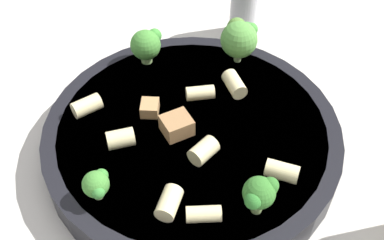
{
  "coord_description": "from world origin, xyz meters",
  "views": [
    {
      "loc": [
        0.06,
        -0.3,
        0.36
      ],
      "look_at": [
        0.0,
        0.0,
        0.04
      ],
      "focal_mm": 45.0,
      "sensor_mm": 36.0,
      "label": 1
    }
  ],
  "objects_px": {
    "rigatoni_1": "(121,139)",
    "rigatoni_2": "(88,104)",
    "rigatoni_3": "(202,93)",
    "broccoli_floret_2": "(260,193)",
    "chicken_chunk_0": "(150,108)",
    "rigatoni_0": "(204,151)",
    "rigatoni_5": "(204,214)",
    "pepper_shaker": "(244,0)",
    "broccoli_floret_3": "(147,44)",
    "rigatoni_4": "(234,84)",
    "broccoli_floret_0": "(240,37)",
    "rigatoni_6": "(164,202)",
    "pasta_bowl": "(192,136)",
    "broccoli_floret_1": "(97,184)",
    "rigatoni_7": "(282,171)",
    "chicken_chunk_1": "(177,125)"
  },
  "relations": [
    {
      "from": "rigatoni_0",
      "to": "rigatoni_5",
      "type": "xyz_separation_m",
      "value": [
        0.01,
        -0.06,
        -0.0
      ]
    },
    {
      "from": "broccoli_floret_3",
      "to": "chicken_chunk_0",
      "type": "bearing_deg",
      "value": -73.47
    },
    {
      "from": "rigatoni_6",
      "to": "rigatoni_0",
      "type": "bearing_deg",
      "value": 70.25
    },
    {
      "from": "broccoli_floret_0",
      "to": "rigatoni_6",
      "type": "height_order",
      "value": "broccoli_floret_0"
    },
    {
      "from": "broccoli_floret_3",
      "to": "broccoli_floret_2",
      "type": "bearing_deg",
      "value": -50.55
    },
    {
      "from": "broccoli_floret_3",
      "to": "rigatoni_4",
      "type": "distance_m",
      "value": 0.1
    },
    {
      "from": "broccoli_floret_3",
      "to": "rigatoni_1",
      "type": "distance_m",
      "value": 0.12
    },
    {
      "from": "pepper_shaker",
      "to": "broccoli_floret_2",
      "type": "bearing_deg",
      "value": -80.34
    },
    {
      "from": "rigatoni_2",
      "to": "rigatoni_5",
      "type": "relative_size",
      "value": 0.98
    },
    {
      "from": "rigatoni_2",
      "to": "broccoli_floret_2",
      "type": "bearing_deg",
      "value": -25.14
    },
    {
      "from": "rigatoni_1",
      "to": "chicken_chunk_0",
      "type": "relative_size",
      "value": 1.28
    },
    {
      "from": "rigatoni_3",
      "to": "rigatoni_5",
      "type": "relative_size",
      "value": 0.99
    },
    {
      "from": "rigatoni_0",
      "to": "rigatoni_3",
      "type": "height_order",
      "value": "rigatoni_0"
    },
    {
      "from": "rigatoni_3",
      "to": "rigatoni_5",
      "type": "distance_m",
      "value": 0.14
    },
    {
      "from": "broccoli_floret_1",
      "to": "rigatoni_7",
      "type": "height_order",
      "value": "broccoli_floret_1"
    },
    {
      "from": "broccoli_floret_2",
      "to": "chicken_chunk_0",
      "type": "height_order",
      "value": "broccoli_floret_2"
    },
    {
      "from": "broccoli_floret_2",
      "to": "chicken_chunk_0",
      "type": "bearing_deg",
      "value": 141.55
    },
    {
      "from": "broccoli_floret_3",
      "to": "broccoli_floret_0",
      "type": "bearing_deg",
      "value": 13.62
    },
    {
      "from": "rigatoni_3",
      "to": "rigatoni_7",
      "type": "distance_m",
      "value": 0.12
    },
    {
      "from": "rigatoni_3",
      "to": "pepper_shaker",
      "type": "bearing_deg",
      "value": 82.5
    },
    {
      "from": "rigatoni_1",
      "to": "chicken_chunk_0",
      "type": "xyz_separation_m",
      "value": [
        0.01,
        0.05,
        -0.0
      ]
    },
    {
      "from": "broccoli_floret_1",
      "to": "rigatoni_5",
      "type": "relative_size",
      "value": 1.02
    },
    {
      "from": "pepper_shaker",
      "to": "rigatoni_3",
      "type": "bearing_deg",
      "value": -97.5
    },
    {
      "from": "broccoli_floret_0",
      "to": "pasta_bowl",
      "type": "bearing_deg",
      "value": -104.59
    },
    {
      "from": "broccoli_floret_2",
      "to": "pepper_shaker",
      "type": "bearing_deg",
      "value": 99.66
    },
    {
      "from": "rigatoni_2",
      "to": "rigatoni_3",
      "type": "relative_size",
      "value": 0.99
    },
    {
      "from": "broccoli_floret_0",
      "to": "broccoli_floret_3",
      "type": "bearing_deg",
      "value": -166.38
    },
    {
      "from": "rigatoni_1",
      "to": "rigatoni_5",
      "type": "xyz_separation_m",
      "value": [
        0.09,
        -0.06,
        -0.0
      ]
    },
    {
      "from": "broccoli_floret_1",
      "to": "chicken_chunk_1",
      "type": "relative_size",
      "value": 1.09
    },
    {
      "from": "rigatoni_1",
      "to": "rigatoni_3",
      "type": "distance_m",
      "value": 0.1
    },
    {
      "from": "broccoli_floret_2",
      "to": "rigatoni_0",
      "type": "xyz_separation_m",
      "value": [
        -0.05,
        0.05,
        -0.02
      ]
    },
    {
      "from": "broccoli_floret_3",
      "to": "rigatoni_3",
      "type": "xyz_separation_m",
      "value": [
        0.07,
        -0.05,
        -0.02
      ]
    },
    {
      "from": "rigatoni_5",
      "to": "pepper_shaker",
      "type": "bearing_deg",
      "value": 91.17
    },
    {
      "from": "rigatoni_1",
      "to": "rigatoni_2",
      "type": "distance_m",
      "value": 0.06
    },
    {
      "from": "broccoli_floret_0",
      "to": "broccoli_floret_2",
      "type": "bearing_deg",
      "value": -77.52
    },
    {
      "from": "rigatoni_0",
      "to": "chicken_chunk_0",
      "type": "xyz_separation_m",
      "value": [
        -0.06,
        0.04,
        -0.0
      ]
    },
    {
      "from": "broccoli_floret_0",
      "to": "broccoli_floret_2",
      "type": "distance_m",
      "value": 0.19
    },
    {
      "from": "rigatoni_2",
      "to": "rigatoni_1",
      "type": "bearing_deg",
      "value": -39.24
    },
    {
      "from": "broccoli_floret_3",
      "to": "chicken_chunk_0",
      "type": "relative_size",
      "value": 2.0
    },
    {
      "from": "pepper_shaker",
      "to": "rigatoni_6",
      "type": "bearing_deg",
      "value": -95.26
    },
    {
      "from": "rigatoni_6",
      "to": "rigatoni_7",
      "type": "bearing_deg",
      "value": 29.17
    },
    {
      "from": "rigatoni_7",
      "to": "rigatoni_0",
      "type": "bearing_deg",
      "value": 173.24
    },
    {
      "from": "rigatoni_0",
      "to": "rigatoni_2",
      "type": "xyz_separation_m",
      "value": [
        -0.12,
        0.04,
        -0.0
      ]
    },
    {
      "from": "rigatoni_2",
      "to": "rigatoni_4",
      "type": "xyz_separation_m",
      "value": [
        0.13,
        0.06,
        0.0
      ]
    },
    {
      "from": "rigatoni_0",
      "to": "rigatoni_4",
      "type": "bearing_deg",
      "value": 81.22
    },
    {
      "from": "rigatoni_5",
      "to": "rigatoni_6",
      "type": "distance_m",
      "value": 0.03
    },
    {
      "from": "pasta_bowl",
      "to": "broccoli_floret_3",
      "type": "xyz_separation_m",
      "value": [
        -0.07,
        0.09,
        0.03
      ]
    },
    {
      "from": "rigatoni_1",
      "to": "rigatoni_4",
      "type": "bearing_deg",
      "value": 46.02
    },
    {
      "from": "broccoli_floret_3",
      "to": "rigatoni_6",
      "type": "distance_m",
      "value": 0.19
    },
    {
      "from": "rigatoni_4",
      "to": "rigatoni_7",
      "type": "relative_size",
      "value": 1.05
    }
  ]
}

